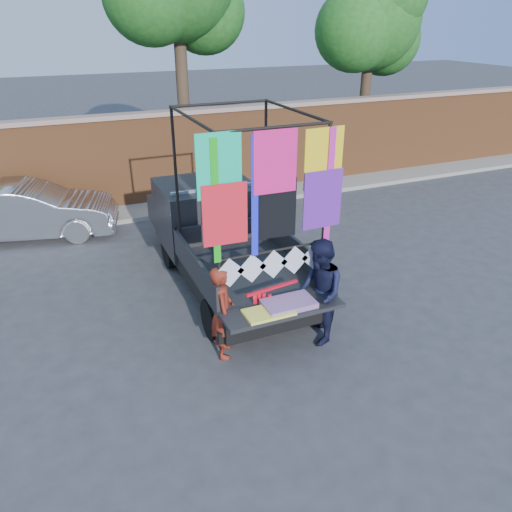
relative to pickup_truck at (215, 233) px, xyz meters
name	(u,v)px	position (x,y,z in m)	size (l,w,h in m)	color
ground	(263,321)	(0.12, -2.17, -0.91)	(90.00, 90.00, 0.00)	#38383A
brick_wall	(164,157)	(0.12, 4.83, 0.42)	(30.00, 0.45, 2.61)	#96552B
curb	(173,207)	(0.12, 4.13, -0.85)	(30.00, 1.20, 0.12)	gray
tree_right	(373,23)	(7.64, 5.95, 3.85)	(4.20, 3.30, 6.62)	#38281C
pickup_truck	(215,233)	(0.00, 0.00, 0.00)	(2.28, 5.72, 3.60)	black
sedan	(28,211)	(-3.60, 3.58, -0.22)	(1.44, 4.14, 1.36)	#B7B8BF
woman	(223,312)	(-0.84, -2.78, -0.12)	(0.57, 0.38, 1.57)	maroon
man	(319,292)	(0.75, -3.01, 0.00)	(0.88, 0.68, 1.81)	black
streamer_bundle	(266,300)	(-0.15, -2.91, 0.00)	(0.94, 0.18, 0.65)	red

